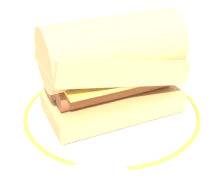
{
  "coord_description": "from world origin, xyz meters",
  "views": [
    {
      "loc": [
        -0.1,
        -0.34,
        0.27
      ],
      "look_at": [
        -0.01,
        0.04,
        0.04
      ],
      "focal_mm": 54.03,
      "sensor_mm": 36.0,
      "label": 1
    }
  ],
  "objects": [
    {
      "name": "ground_plane",
      "position": [
        0.0,
        0.0,
        0.0
      ],
      "size": [
        1.5,
        1.5,
        0.0
      ],
      "primitive_type": "plane",
      "color": "beige"
    },
    {
      "name": "plate",
      "position": [
        -0.01,
        0.04,
        0.01
      ],
      "size": [
        0.26,
        0.26,
        0.01
      ],
      "color": "white",
      "rests_on": "ground_plane"
    },
    {
      "name": "sausage_sandwich",
      "position": [
        -0.01,
        0.04,
        0.08
      ],
      "size": [
        0.19,
        0.13,
        0.13
      ],
      "rotation": [
        0.0,
        0.0,
        0.2
      ],
      "color": "tan",
      "rests_on": "plate"
    }
  ]
}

